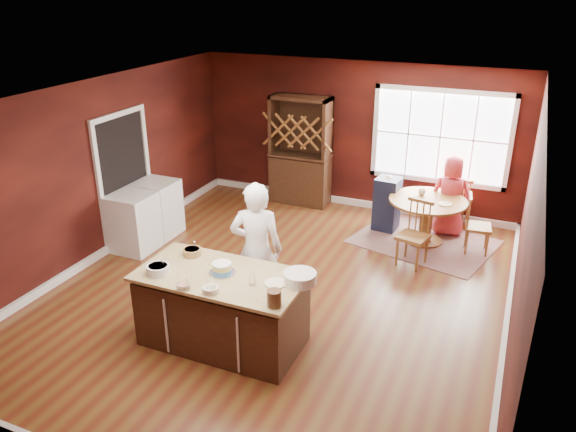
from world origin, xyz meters
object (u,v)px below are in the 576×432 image
(dining_table, at_px, (427,212))
(hutch, at_px, (300,151))
(kitchen_island, at_px, (223,310))
(chair_north, at_px, (457,202))
(dryer, at_px, (157,208))
(seated_woman, at_px, (451,196))
(washer, at_px, (133,222))
(baker, at_px, (257,250))
(toddler, at_px, (388,183))
(chair_east, at_px, (479,224))
(high_chair, at_px, (387,203))
(chair_south, at_px, (413,234))
(layer_cake, at_px, (222,268))

(dining_table, height_order, hutch, hutch)
(kitchen_island, relative_size, chair_north, 2.07)
(hutch, relative_size, dryer, 2.20)
(seated_woman, height_order, washer, seated_woman)
(baker, bearing_deg, dryer, -48.64)
(toddler, bearing_deg, dining_table, -25.02)
(kitchen_island, bearing_deg, chair_north, 65.61)
(hutch, distance_m, washer, 3.42)
(dining_table, bearing_deg, dryer, -160.94)
(hutch, xyz_separation_m, washer, (-1.65, -2.94, -0.56))
(kitchen_island, bearing_deg, baker, 83.77)
(chair_east, xyz_separation_m, seated_woman, (-0.53, 0.53, 0.21))
(dining_table, distance_m, chair_north, 0.90)
(high_chair, bearing_deg, seated_woman, 17.07)
(chair_south, height_order, dryer, chair_south)
(dryer, bearing_deg, chair_east, 15.64)
(baker, bearing_deg, hutch, -94.46)
(layer_cake, height_order, toddler, layer_cake)
(seated_woman, xyz_separation_m, toddler, (-1.04, -0.13, 0.12))
(toddler, xyz_separation_m, hutch, (-1.81, 0.50, 0.22))
(baker, relative_size, chair_east, 1.87)
(layer_cake, distance_m, chair_south, 3.29)
(hutch, bearing_deg, baker, -75.93)
(kitchen_island, height_order, dryer, dryer)
(seated_woman, distance_m, washer, 5.18)
(chair_north, bearing_deg, toddler, 4.10)
(chair_east, relative_size, toddler, 3.69)
(kitchen_island, bearing_deg, seated_woman, 64.90)
(chair_south, height_order, washer, chair_south)
(dining_table, distance_m, high_chair, 0.77)
(high_chair, xyz_separation_m, washer, (-3.48, -2.36, -0.02))
(chair_south, bearing_deg, seated_woman, 89.15)
(seated_woman, height_order, high_chair, seated_woman)
(hutch, xyz_separation_m, dryer, (-1.65, -2.30, -0.56))
(hutch, bearing_deg, chair_north, -0.57)
(baker, height_order, layer_cake, baker)
(toddler, distance_m, hutch, 1.88)
(chair_north, bearing_deg, seated_woman, 56.65)
(washer, bearing_deg, dryer, 90.00)
(kitchen_island, height_order, hutch, hutch)
(chair_south, bearing_deg, washer, -150.92)
(dining_table, relative_size, high_chair, 1.28)
(seated_woman, height_order, dryer, seated_woman)
(kitchen_island, relative_size, toddler, 7.41)
(kitchen_island, bearing_deg, dryer, 138.05)
(kitchen_island, xyz_separation_m, layer_cake, (0.00, 0.04, 0.54))
(kitchen_island, height_order, high_chair, high_chair)
(baker, distance_m, dryer, 3.04)
(chair_south, bearing_deg, layer_cake, -107.52)
(chair_east, xyz_separation_m, hutch, (-3.37, 0.89, 0.55))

